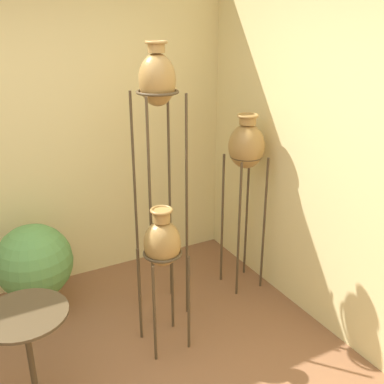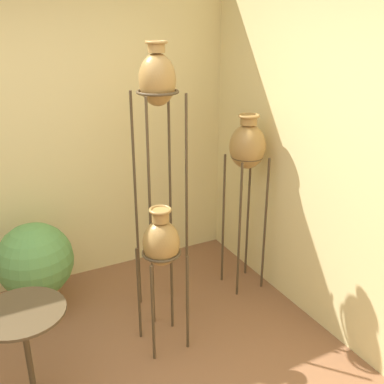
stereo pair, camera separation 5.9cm
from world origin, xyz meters
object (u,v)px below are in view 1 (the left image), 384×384
(potted_plant, at_px, (35,266))
(vase_stand_medium, at_px, (246,150))
(side_table, at_px, (28,340))
(vase_stand_tall, at_px, (158,93))
(vase_stand_short, at_px, (162,245))

(potted_plant, bearing_deg, vase_stand_medium, -13.10)
(vase_stand_medium, distance_m, side_table, 2.08)
(vase_stand_tall, xyz_separation_m, potted_plant, (-0.90, 0.39, -1.30))
(vase_stand_short, bearing_deg, vase_stand_medium, 22.82)
(vase_stand_medium, bearing_deg, side_table, -163.27)
(side_table, bearing_deg, vase_stand_medium, 16.73)
(vase_stand_tall, height_order, side_table, vase_stand_tall)
(vase_stand_medium, distance_m, vase_stand_short, 1.10)
(vase_stand_medium, xyz_separation_m, potted_plant, (-1.66, 0.39, -0.80))
(vase_stand_tall, height_order, potted_plant, vase_stand_tall)
(vase_stand_short, distance_m, potted_plant, 1.12)
(vase_stand_medium, xyz_separation_m, side_table, (-1.86, -0.56, -0.73))
(vase_stand_medium, bearing_deg, vase_stand_short, -157.18)
(vase_stand_tall, bearing_deg, vase_stand_short, -113.54)
(side_table, xyz_separation_m, potted_plant, (0.20, 0.95, -0.06))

